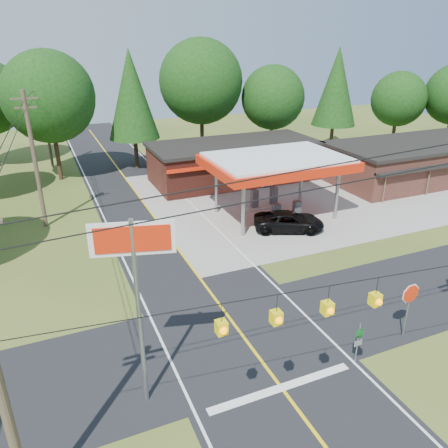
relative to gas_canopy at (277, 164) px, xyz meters
name	(u,v)px	position (x,y,z in m)	size (l,w,h in m)	color
ground	(243,337)	(-9.00, -13.00, -4.27)	(120.00, 120.00, 0.00)	#3F541D
main_highway	(243,337)	(-9.00, -13.00, -4.26)	(8.00, 120.00, 0.02)	black
cross_road	(243,337)	(-9.00, -13.00, -4.25)	(70.00, 7.00, 0.02)	black
lane_center_yellow	(243,337)	(-9.00, -13.00, -4.24)	(0.15, 110.00, 0.00)	yellow
gas_canopy	(277,164)	(0.00, 0.00, 0.00)	(10.60, 7.40, 4.88)	gray
convenience_store	(234,161)	(1.00, 9.98, -2.35)	(16.40, 7.55, 3.80)	#552118
strip_building	(426,159)	(19.00, 2.98, -2.35)	(20.40, 8.75, 3.80)	#40201A
utility_pole_far_left	(35,159)	(-17.00, 5.00, 0.93)	(1.80, 0.30, 10.00)	#473828
utility_pole_north	(46,124)	(-15.50, 22.00, 0.48)	(0.30, 0.30, 9.50)	#473828
overhead_beacons	(304,293)	(-10.00, -19.00, 1.95)	(17.04, 2.04, 1.03)	black
treeline_backdrop	(136,108)	(-8.18, 11.01, 3.22)	(70.27, 51.59, 13.30)	#332316
suv_car	(289,221)	(-0.50, -3.00, -3.55)	(5.13, 5.13, 1.43)	black
sedan_car	(261,177)	(3.00, 8.00, -3.67)	(3.50, 3.50, 1.19)	white
big_stop_sign	(135,270)	(-14.21, -15.01, 1.60)	(2.80, 0.83, 7.76)	gray
octagonal_stop_sign	(410,298)	(-2.00, -16.01, -2.05)	(1.00, 0.09, 2.93)	gray
route_sign_post	(358,340)	(-5.20, -16.52, -3.07)	(0.41, 0.09, 2.01)	gray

